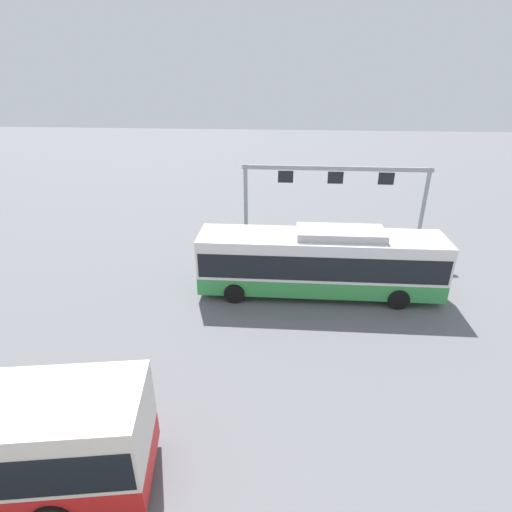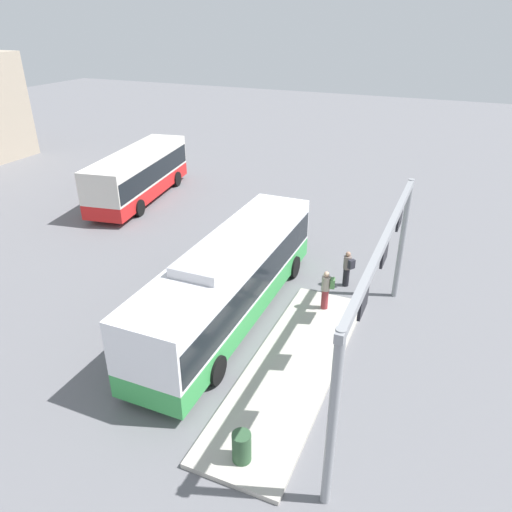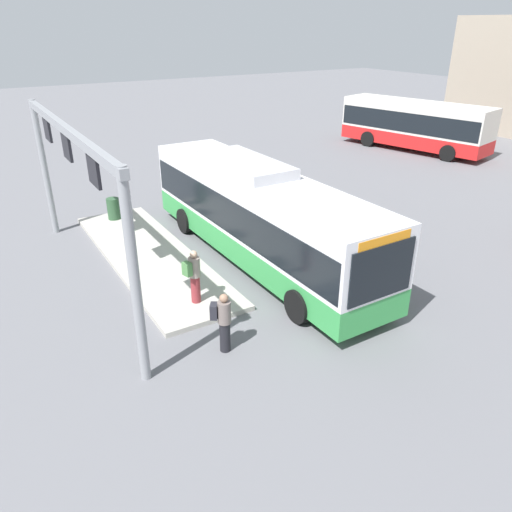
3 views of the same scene
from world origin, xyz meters
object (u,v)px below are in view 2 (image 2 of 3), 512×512
at_px(person_boarding, 347,268).
at_px(person_waiting_near, 326,289).
at_px(bus_main, 231,277).
at_px(bus_background_left, 139,173).
at_px(trash_bin, 242,447).

height_order(person_boarding, person_waiting_near, person_waiting_near).
height_order(bus_main, person_boarding, bus_main).
bearing_deg(bus_main, bus_background_left, 48.54).
bearing_deg(person_waiting_near, person_boarding, -110.69).
bearing_deg(person_waiting_near, trash_bin, 76.46).
xyz_separation_m(person_boarding, person_waiting_near, (-2.37, 0.29, 0.16)).
height_order(bus_main, trash_bin, bus_main).
relative_size(bus_main, bus_background_left, 1.17).
distance_m(bus_background_left, trash_bin, 21.90).
distance_m(bus_main, bus_background_left, 15.10).
xyz_separation_m(bus_background_left, person_waiting_near, (-8.08, -14.70, -0.73)).
bearing_deg(bus_main, person_boarding, -40.95).
bearing_deg(person_boarding, bus_main, 83.45).
bearing_deg(person_boarding, person_waiting_near, 117.10).
bearing_deg(person_waiting_near, bus_background_left, -42.59).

